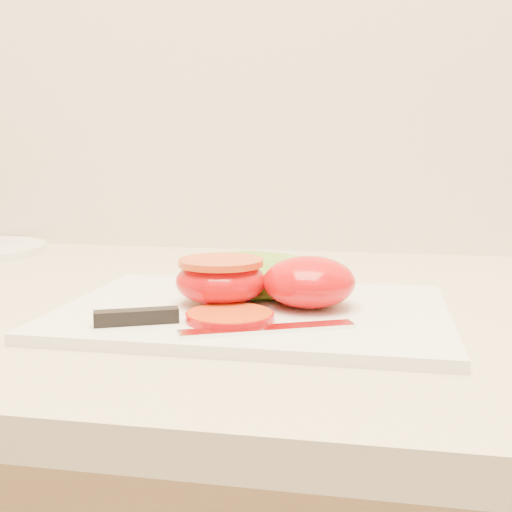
# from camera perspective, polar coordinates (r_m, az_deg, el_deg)

# --- Properties ---
(cutting_board) EXTENTS (0.35, 0.25, 0.01)m
(cutting_board) POSITION_cam_1_polar(r_m,az_deg,el_deg) (0.59, -0.18, -4.99)
(cutting_board) COLOR white
(cutting_board) RESTS_ON counter
(tomato_half_dome) EXTENTS (0.08, 0.08, 0.05)m
(tomato_half_dome) POSITION_cam_1_polar(r_m,az_deg,el_deg) (0.58, 4.73, -2.30)
(tomato_half_dome) COLOR #DD0000
(tomato_half_dome) RESTS_ON cutting_board
(tomato_half_cut) EXTENTS (0.08, 0.08, 0.04)m
(tomato_half_cut) POSITION_cam_1_polar(r_m,az_deg,el_deg) (0.59, -3.13, -2.08)
(tomato_half_cut) COLOR #DD0000
(tomato_half_cut) RESTS_ON cutting_board
(tomato_slice_0) EXTENTS (0.07, 0.07, 0.01)m
(tomato_slice_0) POSITION_cam_1_polar(r_m,az_deg,el_deg) (0.54, -2.33, -5.37)
(tomato_slice_0) COLOR #D3531A
(tomato_slice_0) RESTS_ON cutting_board
(lettuce_leaf_0) EXTENTS (0.18, 0.15, 0.03)m
(lettuce_leaf_0) POSITION_cam_1_polar(r_m,az_deg,el_deg) (0.65, -0.21, -1.70)
(lettuce_leaf_0) COLOR #6EA72C
(lettuce_leaf_0) RESTS_ON cutting_board
(lettuce_leaf_1) EXTENTS (0.11, 0.09, 0.02)m
(lettuce_leaf_1) POSITION_cam_1_polar(r_m,az_deg,el_deg) (0.65, 3.59, -2.07)
(lettuce_leaf_1) COLOR #6EA72C
(lettuce_leaf_1) RESTS_ON cutting_board
(knife) EXTENTS (0.21, 0.07, 0.01)m
(knife) POSITION_cam_1_polar(r_m,az_deg,el_deg) (0.52, -6.17, -5.80)
(knife) COLOR silver
(knife) RESTS_ON cutting_board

